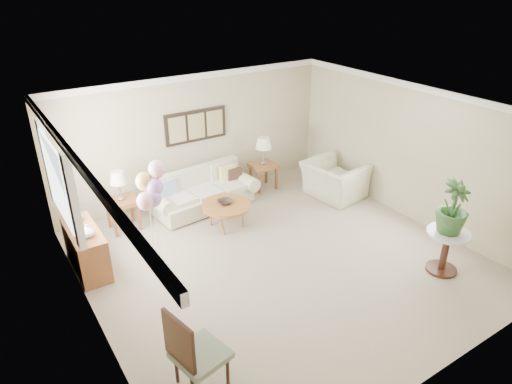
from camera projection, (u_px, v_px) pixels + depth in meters
ground_plane at (280, 259)px, 7.71m from camera, size 6.00×6.00×0.00m
room_shell at (273, 171)px, 7.01m from camera, size 6.04×6.04×2.60m
wall_art_triptych at (196, 126)px, 9.25m from camera, size 1.35×0.06×0.65m
sofa at (203, 193)px, 9.26m from camera, size 2.27×1.01×0.81m
end_table_left at (122, 204)px, 8.40m from camera, size 0.57×0.51×0.62m
end_table_right at (263, 168)px, 10.00m from camera, size 0.54×0.49×0.59m
lamp_left at (118, 178)px, 8.17m from camera, size 0.32×0.32×0.56m
lamp_right at (264, 144)px, 9.75m from camera, size 0.34×0.34×0.61m
coffee_table at (226, 206)px, 8.52m from camera, size 0.94×0.94×0.47m
decor_bowl at (225, 202)px, 8.51m from camera, size 0.30×0.30×0.07m
armchair at (334, 180)px, 9.69m from camera, size 1.15×1.28×0.76m
side_table at (447, 242)px, 7.20m from camera, size 0.67×0.67×0.73m
potted_plant at (453, 207)px, 6.93m from camera, size 0.50×0.50×0.86m
accent_chair at (194, 352)px, 5.08m from camera, size 0.65×0.65×1.13m
credenza at (86, 249)px, 7.32m from camera, size 0.46×1.20×0.74m
vase_white at (87, 231)px, 6.92m from camera, size 0.26×0.26×0.21m
vase_sage at (77, 216)px, 7.37m from camera, size 0.23×0.23×0.18m
balloon_cluster at (151, 188)px, 6.93m from camera, size 0.53×0.43×1.84m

